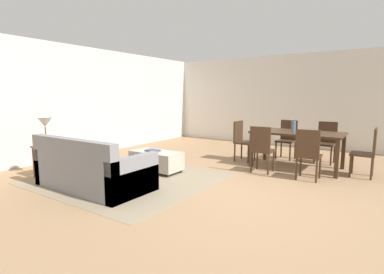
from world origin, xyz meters
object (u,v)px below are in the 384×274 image
object	(u,v)px
dining_chair_head_east	(368,150)
dining_chair_near_left	(262,147)
dining_chair_far_right	(326,140)
book_on_ottoman	(153,151)
dining_chair_far_left	(287,137)
dining_chair_head_west	(242,138)
dining_table	(297,136)
vase_centerpiece	(294,126)
ottoman_table	(156,160)
dining_chair_near_right	(308,152)
side_table	(47,152)
couch	(92,171)
table_lamp	(45,123)

from	to	relation	value
dining_chair_head_east	dining_chair_near_left	bearing A→B (deg)	-155.31
dining_chair_far_right	book_on_ottoman	world-z (taller)	dining_chair_far_right
dining_chair_far_left	dining_chair_head_west	xyz separation A→B (m)	(-0.80, -0.83, 0.00)
dining_table	dining_chair_far_right	xyz separation A→B (m)	(0.41, 0.87, -0.15)
vase_centerpiece	dining_chair_head_west	bearing A→B (deg)	-178.25
ottoman_table	dining_chair_near_right	size ratio (longest dim) A/B	1.12
dining_chair_head_west	vase_centerpiece	world-z (taller)	vase_centerpiece
dining_table	dining_chair_head_west	size ratio (longest dim) A/B	1.94
side_table	dining_table	distance (m)	4.94
couch	book_on_ottoman	bearing A→B (deg)	85.27
table_lamp	vase_centerpiece	distance (m)	4.88
dining_chair_near_right	dining_chair_head_west	distance (m)	1.87
side_table	dining_chair_far_left	size ratio (longest dim) A/B	0.64
dining_chair_head_east	book_on_ottoman	size ratio (longest dim) A/B	3.54
table_lamp	couch	bearing A→B (deg)	1.13
dining_table	dining_chair_near_right	world-z (taller)	dining_chair_near_right
ottoman_table	dining_table	distance (m)	2.95
table_lamp	vase_centerpiece	xyz separation A→B (m)	(3.56, 3.34, -0.13)
dining_chair_head_east	vase_centerpiece	distance (m)	1.42
ottoman_table	dining_chair_near_left	bearing A→B (deg)	31.11
dining_chair_far_right	dining_chair_head_west	distance (m)	1.88
dining_table	dining_chair_near_left	size ratio (longest dim) A/B	1.94
couch	dining_table	distance (m)	4.08
ottoman_table	vase_centerpiece	world-z (taller)	vase_centerpiece
ottoman_table	book_on_ottoman	world-z (taller)	book_on_ottoman
vase_centerpiece	dining_chair_far_right	bearing A→B (deg)	59.43
dining_table	dining_chair_near_right	xyz separation A→B (m)	(0.42, -0.85, -0.15)
dining_chair_far_right	book_on_ottoman	distance (m)	3.89
dining_chair_near_left	dining_chair_near_right	xyz separation A→B (m)	(0.87, -0.02, 0.00)
dining_table	dining_chair_near_left	bearing A→B (deg)	-118.22
ottoman_table	side_table	world-z (taller)	side_table
ottoman_table	dining_chair_far_right	bearing A→B (deg)	46.55
side_table	dining_chair_near_right	xyz separation A→B (m)	(4.08, 2.46, 0.06)
dining_chair_far_right	dining_chair_head_east	distance (m)	1.26
table_lamp	dining_chair_far_left	distance (m)	5.25
dining_table	dining_chair_near_left	xyz separation A→B (m)	(-0.45, -0.83, -0.15)
vase_centerpiece	book_on_ottoman	world-z (taller)	vase_centerpiece
dining_chair_head_east	dining_chair_head_west	distance (m)	2.53
dining_chair_far_right	couch	bearing A→B (deg)	-123.91
side_table	dining_chair_head_west	xyz separation A→B (m)	(2.41, 3.30, 0.06)
dining_chair_far_right	vase_centerpiece	distance (m)	1.05
couch	dining_chair_head_east	bearing A→B (deg)	41.53
ottoman_table	dining_table	size ratio (longest dim) A/B	0.58
side_table	dining_chair_near_left	bearing A→B (deg)	37.74
side_table	dining_chair_head_east	xyz separation A→B (m)	(4.94, 3.28, 0.06)
ottoman_table	dining_chair_far_right	size ratio (longest dim) A/B	1.12
side_table	dining_chair_near_left	distance (m)	4.05
dining_table	dining_chair_head_west	xyz separation A→B (m)	(-1.24, -0.01, -0.15)
dining_chair_near_left	dining_chair_head_east	bearing A→B (deg)	24.69
dining_chair_near_left	dining_table	bearing A→B (deg)	61.78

